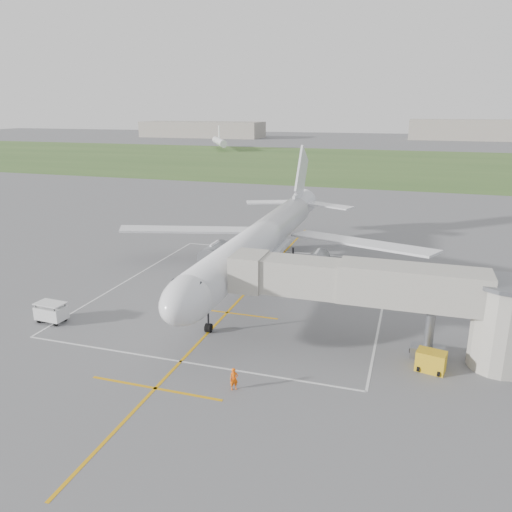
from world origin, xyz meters
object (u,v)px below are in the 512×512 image
(airliner, at_px, (260,240))
(gpu_unit, at_px, (431,361))
(jet_bridge, at_px, (401,297))
(baggage_cart, at_px, (51,312))
(ramp_worker_wing, at_px, (208,269))
(ramp_worker_nose, at_px, (234,379))

(airliner, xyz_separation_m, gpu_unit, (18.21, -16.40, -3.63))
(airliner, distance_m, jet_bridge, 21.22)
(airliner, height_order, baggage_cart, airliner)
(jet_bridge, bearing_deg, baggage_cart, -173.72)
(jet_bridge, distance_m, ramp_worker_wing, 25.12)
(airliner, relative_size, baggage_cart, 16.91)
(ramp_worker_wing, bearing_deg, jet_bridge, 179.25)
(ramp_worker_nose, xyz_separation_m, ramp_worker_wing, (-10.98, 21.46, 0.17))
(gpu_unit, distance_m, baggage_cart, 32.61)
(airliner, bearing_deg, jet_bridge, -42.19)
(baggage_cart, relative_size, ramp_worker_nose, 1.74)
(jet_bridge, height_order, ramp_worker_wing, jet_bridge)
(airliner, distance_m, ramp_worker_wing, 6.90)
(jet_bridge, bearing_deg, airliner, 137.81)
(jet_bridge, relative_size, ramp_worker_wing, 12.14)
(jet_bridge, height_order, baggage_cart, jet_bridge)
(gpu_unit, bearing_deg, baggage_cart, -165.85)
(gpu_unit, xyz_separation_m, ramp_worker_wing, (-23.94, 14.67, 0.20))
(airliner, relative_size, ramp_worker_nose, 29.50)
(jet_bridge, bearing_deg, ramp_worker_wing, 149.75)
(jet_bridge, relative_size, ramp_worker_nose, 14.76)
(ramp_worker_nose, bearing_deg, airliner, 70.36)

